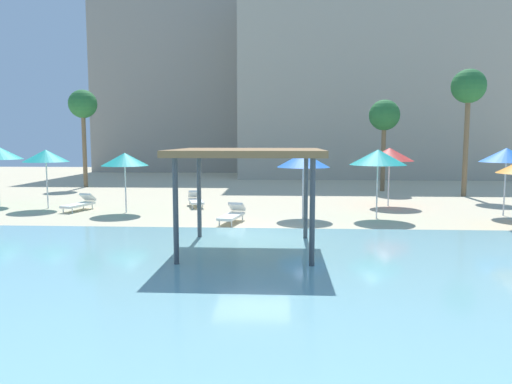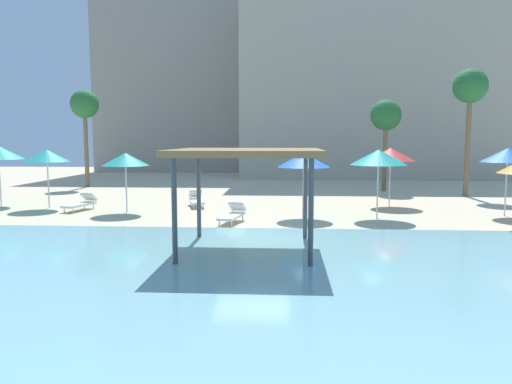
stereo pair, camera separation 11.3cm
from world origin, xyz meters
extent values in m
plane|color=beige|center=(0.00, 0.00, 0.00)|extent=(80.00, 80.00, 0.00)
cube|color=#7AB7C1|center=(0.00, -5.25, 0.02)|extent=(44.00, 13.50, 0.04)
cylinder|color=#42474C|center=(-1.74, -0.19, 1.39)|extent=(0.14, 0.14, 2.78)
cylinder|color=#42474C|center=(1.73, -0.19, 1.39)|extent=(0.14, 0.14, 2.78)
cylinder|color=#42474C|center=(-1.74, -3.67, 1.39)|extent=(0.14, 0.14, 2.78)
cylinder|color=#42474C|center=(1.73, -3.67, 1.39)|extent=(0.14, 0.14, 2.78)
cube|color=olive|center=(-0.01, -1.93, 2.87)|extent=(4.17, 4.17, 0.18)
cylinder|color=silver|center=(-10.10, 6.29, 1.10)|extent=(0.06, 0.06, 2.19)
cone|color=teal|center=(-10.10, 6.29, 2.48)|extent=(2.07, 2.07, 0.57)
cylinder|color=silver|center=(-12.95, 7.09, 1.14)|extent=(0.06, 0.06, 2.28)
cylinder|color=silver|center=(1.82, 4.23, 1.05)|extent=(0.06, 0.06, 2.10)
cone|color=blue|center=(1.82, 4.23, 2.40)|extent=(2.18, 2.18, 0.60)
cylinder|color=silver|center=(10.41, 5.20, 1.14)|extent=(0.06, 0.06, 2.29)
cone|color=blue|center=(10.41, 5.20, 2.59)|extent=(2.17, 2.17, 0.60)
cylinder|color=silver|center=(-5.97, 5.18, 1.04)|extent=(0.06, 0.06, 2.08)
cone|color=teal|center=(-5.97, 5.18, 2.37)|extent=(2.06, 2.06, 0.57)
cylinder|color=silver|center=(4.86, 4.23, 1.10)|extent=(0.06, 0.06, 2.20)
cone|color=teal|center=(4.86, 4.23, 2.52)|extent=(2.29, 2.29, 0.63)
cylinder|color=silver|center=(6.16, 8.05, 1.10)|extent=(0.06, 0.06, 2.20)
cone|color=red|center=(6.16, 8.05, 2.52)|extent=(2.33, 2.33, 0.64)
cylinder|color=white|center=(-2.75, 6.50, 0.11)|extent=(0.05, 0.05, 0.22)
cylinder|color=white|center=(-3.21, 6.37, 0.11)|extent=(0.05, 0.05, 0.22)
cylinder|color=white|center=(-3.15, 7.88, 0.11)|extent=(0.05, 0.05, 0.22)
cylinder|color=white|center=(-3.61, 7.75, 0.11)|extent=(0.05, 0.05, 0.22)
cube|color=white|center=(-3.18, 7.12, 0.27)|extent=(1.07, 1.90, 0.10)
cube|color=white|center=(-3.38, 7.84, 0.55)|extent=(0.72, 0.65, 0.40)
cylinder|color=white|center=(-8.26, 4.81, 0.11)|extent=(0.05, 0.05, 0.22)
cylinder|color=white|center=(-8.73, 4.92, 0.11)|extent=(0.05, 0.05, 0.22)
cylinder|color=white|center=(-7.93, 6.21, 0.11)|extent=(0.05, 0.05, 0.22)
cylinder|color=white|center=(-8.40, 6.32, 0.11)|extent=(0.05, 0.05, 0.22)
cube|color=white|center=(-8.33, 5.56, 0.27)|extent=(1.00, 1.89, 0.10)
cube|color=white|center=(-8.16, 6.29, 0.55)|extent=(0.70, 0.63, 0.40)
cylinder|color=white|center=(-0.91, 1.94, 0.11)|extent=(0.05, 0.05, 0.22)
cylinder|color=white|center=(-1.38, 2.03, 0.11)|extent=(0.05, 0.05, 0.22)
cylinder|color=white|center=(-0.62, 3.34, 0.11)|extent=(0.05, 0.05, 0.22)
cylinder|color=white|center=(-1.09, 3.44, 0.11)|extent=(0.05, 0.05, 0.22)
cube|color=white|center=(-1.00, 2.69, 0.27)|extent=(0.96, 1.88, 0.10)
cube|color=white|center=(-0.85, 3.42, 0.55)|extent=(0.69, 0.62, 0.40)
cylinder|color=brown|center=(-12.50, 16.47, 2.64)|extent=(0.28, 0.28, 5.27)
sphere|color=#286B33|center=(-12.50, 16.47, 5.62)|extent=(1.90, 1.90, 1.90)
cylinder|color=brown|center=(11.36, 12.35, 2.93)|extent=(0.28, 0.28, 5.86)
sphere|color=#286B33|center=(11.36, 12.35, 6.21)|extent=(1.90, 1.90, 1.90)
cylinder|color=brown|center=(7.27, 14.91, 2.20)|extent=(0.28, 0.28, 4.40)
sphere|color=#286B33|center=(7.27, 14.91, 4.75)|extent=(1.90, 1.90, 1.90)
cube|color=#9E9384|center=(-9.02, 37.05, 10.84)|extent=(17.95, 11.81, 21.68)
cube|color=#B2A893|center=(8.99, 28.19, 8.05)|extent=(23.33, 10.23, 16.11)
camera|label=1|loc=(0.98, -15.70, 3.23)|focal=33.82mm
camera|label=2|loc=(1.09, -15.69, 3.23)|focal=33.82mm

